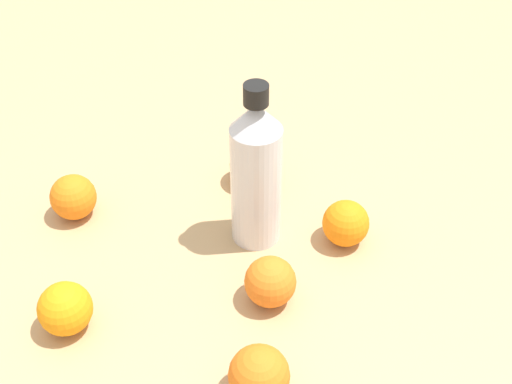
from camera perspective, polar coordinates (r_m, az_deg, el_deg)
The scene contains 8 objects.
ground_plane at distance 0.98m, azimuth -0.99°, elevation -2.96°, with size 2.40×2.40×0.00m, color tan.
water_bottle at distance 0.89m, azimuth 0.00°, elevation 1.68°, with size 0.07×0.07×0.25m.
orange_0 at distance 0.94m, azimuth 7.65°, elevation -2.65°, with size 0.07×0.07×0.07m, color orange.
orange_1 at distance 1.04m, azimuth -0.39°, elevation 2.34°, with size 0.07×0.07×0.07m, color orange.
orange_2 at distance 1.01m, azimuth -15.29°, elevation -0.41°, with size 0.07×0.07×0.07m, color orange.
orange_3 at distance 0.86m, azimuth 1.22°, elevation -7.65°, with size 0.07×0.07×0.07m, color orange.
orange_4 at distance 0.77m, azimuth 0.26°, elevation -15.33°, with size 0.07×0.07×0.07m, color orange.
orange_5 at distance 0.86m, azimuth -15.94°, elevation -9.53°, with size 0.07×0.07×0.07m, color orange.
Camera 1 is at (-0.63, 0.33, 0.67)m, focal length 46.98 mm.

